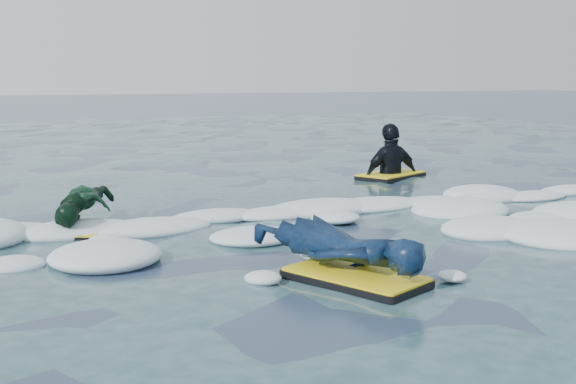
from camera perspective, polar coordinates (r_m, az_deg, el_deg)
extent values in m
plane|color=#1B2B43|center=(6.33, 0.92, -4.91)|extent=(120.00, 120.00, 0.00)
cube|color=black|center=(5.47, 5.34, -6.82)|extent=(0.96, 1.20, 0.05)
cube|color=yellow|center=(5.46, 5.34, -6.46)|extent=(0.93, 1.17, 0.02)
imported|color=#0B274D|center=(5.63, 4.12, -4.29)|extent=(1.06, 1.69, 0.38)
cube|color=black|center=(7.39, -15.47, -2.99)|extent=(0.74, 0.86, 0.04)
cube|color=yellow|center=(7.38, -15.48, -2.79)|extent=(0.72, 0.84, 0.01)
cube|color=#1A77C5|center=(7.38, -15.48, -2.72)|extent=(0.48, 0.69, 0.00)
imported|color=#103D21|center=(7.54, -15.77, -1.15)|extent=(0.98, 1.26, 0.43)
cube|color=black|center=(11.11, 8.13, 1.27)|extent=(1.28, 1.04, 0.06)
cube|color=yellow|center=(11.10, 8.14, 1.46)|extent=(1.25, 1.01, 0.02)
imported|color=black|center=(11.11, 8.13, 1.04)|extent=(1.01, 0.47, 1.69)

